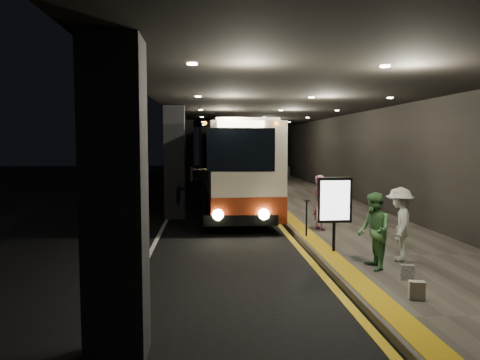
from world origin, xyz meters
name	(u,v)px	position (x,y,z in m)	size (l,w,h in m)	color
ground	(215,238)	(0.00, 0.00, 0.00)	(90.00, 90.00, 0.00)	black
lane_line_white	(170,214)	(-1.80, 5.00, 0.01)	(0.12, 50.00, 0.01)	silver
kerb_stripe_yellow	(269,213)	(2.35, 5.00, 0.01)	(0.18, 50.00, 0.01)	gold
sidewalk	(324,211)	(4.75, 5.00, 0.07)	(4.50, 50.00, 0.15)	#514C44
tactile_strip	(280,209)	(2.85, 5.00, 0.16)	(0.50, 50.00, 0.01)	gold
terminal_wall	(378,142)	(7.00, 5.00, 3.00)	(0.10, 50.00, 6.00)	black
support_columns	(175,162)	(-1.50, 4.00, 2.20)	(0.80, 24.80, 4.40)	black
canopy	(273,103)	(2.50, 5.00, 4.60)	(9.00, 50.00, 0.40)	black
coach_main	(231,170)	(0.81, 5.87, 1.76)	(2.98, 11.88, 3.68)	beige
coach_second	(226,158)	(1.03, 16.97, 1.95)	(3.28, 13.00, 4.05)	beige
coach_third	(218,153)	(0.86, 30.37, 1.93)	(3.14, 12.89, 4.03)	beige
passenger_boarding	(320,202)	(3.42, 0.38, 1.04)	(0.65, 0.43, 1.78)	#A84E78
passenger_waiting_green	(374,231)	(3.47, -4.37, 1.02)	(0.84, 0.52, 1.73)	#417541
passenger_waiting_white	(400,224)	(4.37, -3.65, 1.04)	(1.14, 0.53, 1.77)	silver
bag_polka	(407,272)	(3.88, -5.24, 0.31)	(0.26, 0.11, 0.32)	black
bag_plain	(417,290)	(3.53, -6.42, 0.32)	(0.27, 0.16, 0.34)	#B7B6AC
info_sign	(335,201)	(3.05, -2.61, 1.46)	(0.92, 0.16, 1.94)	black
stanchion_post	(306,218)	(2.75, -0.63, 0.69)	(0.05, 0.05, 1.09)	black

